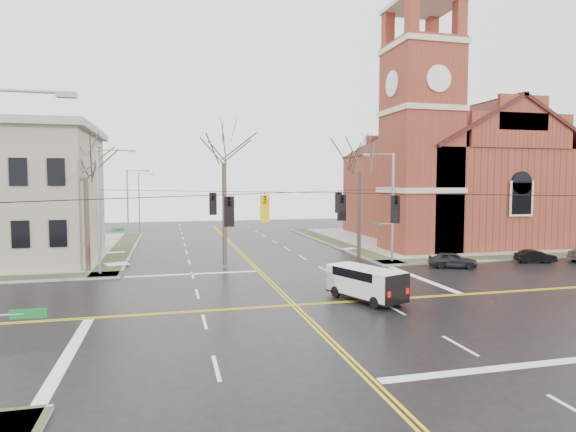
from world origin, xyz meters
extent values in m
plane|color=black|center=(0.00, 0.00, 0.00)|extent=(120.00, 120.00, 0.00)
cube|color=gray|center=(25.00, 25.00, 0.07)|extent=(30.00, 30.00, 0.15)
cube|color=#2B341C|center=(11.20, 25.00, 0.15)|extent=(2.00, 30.00, 0.02)
cube|color=#2B341C|center=(25.00, 11.20, 0.15)|extent=(30.00, 2.00, 0.02)
cube|color=#2B341C|center=(-11.20, 25.00, 0.15)|extent=(2.00, 30.00, 0.02)
cube|color=gold|center=(-0.12, 0.00, 0.01)|extent=(0.12, 100.00, 0.01)
cube|color=gold|center=(0.12, 0.00, 0.01)|extent=(0.12, 100.00, 0.01)
cube|color=gold|center=(0.00, -0.12, 0.01)|extent=(100.00, 0.12, 0.01)
cube|color=gold|center=(0.00, 0.12, 0.01)|extent=(100.00, 0.12, 0.01)
cube|color=silver|center=(5.00, -10.50, 0.01)|extent=(9.50, 0.50, 0.01)
cube|color=silver|center=(-5.00, 10.50, 0.01)|extent=(9.50, 0.50, 0.01)
cube|color=silver|center=(-10.50, -5.00, 0.01)|extent=(0.50, 9.50, 0.01)
cube|color=silver|center=(10.50, 5.00, 0.01)|extent=(0.50, 9.50, 0.01)
cube|color=maroon|center=(17.00, 17.00, 10.00)|extent=(6.00, 6.00, 20.00)
cube|color=beige|center=(17.00, 17.00, 19.50)|extent=(6.30, 6.30, 0.50)
cylinder|color=silver|center=(17.00, 13.95, 16.00)|extent=(2.40, 0.15, 2.40)
cylinder|color=silver|center=(13.95, 17.00, 16.00)|extent=(0.15, 2.40, 2.40)
cube|color=maroon|center=(26.00, 26.00, 5.00)|extent=(18.00, 24.00, 10.00)
cube|color=maroon|center=(16.80, 20.00, 2.20)|extent=(2.00, 5.00, 4.40)
cylinder|color=gray|center=(11.50, 11.50, 4.65)|extent=(0.20, 0.20, 9.00)
cylinder|color=gray|center=(10.90, 11.50, 3.30)|extent=(1.20, 0.06, 0.06)
cube|color=#106124|center=(10.20, 11.50, 3.30)|extent=(0.90, 0.04, 0.25)
cylinder|color=gray|center=(10.30, 11.50, 9.05)|extent=(2.40, 0.08, 0.08)
cube|color=gray|center=(9.10, 11.50, 9.00)|extent=(0.50, 0.22, 0.15)
cylinder|color=gray|center=(-11.50, 11.50, 4.65)|extent=(0.20, 0.20, 9.00)
cylinder|color=gray|center=(-10.90, 11.50, 3.30)|extent=(1.20, 0.06, 0.06)
cube|color=#106124|center=(-10.20, 11.50, 3.30)|extent=(0.90, 0.04, 0.25)
cylinder|color=gray|center=(-10.30, 11.50, 9.05)|extent=(2.40, 0.08, 0.08)
cube|color=gray|center=(-9.10, 11.50, 9.00)|extent=(0.50, 0.22, 0.15)
cube|color=#106124|center=(-10.20, -11.50, 3.30)|extent=(0.90, 0.04, 0.25)
cylinder|color=gray|center=(-10.30, -11.50, 9.05)|extent=(2.40, 0.08, 0.08)
cube|color=gray|center=(-9.10, -11.50, 9.00)|extent=(0.50, 0.22, 0.15)
cylinder|color=black|center=(0.00, 0.00, 6.20)|extent=(23.02, 23.02, 0.03)
cylinder|color=black|center=(0.00, 0.00, 6.20)|extent=(23.02, 23.02, 0.03)
imported|color=black|center=(-4.00, -4.00, 5.45)|extent=(0.21, 0.26, 1.30)
imported|color=black|center=(4.00, 4.00, 5.45)|extent=(0.21, 0.26, 1.30)
imported|color=#E7B00D|center=(-2.00, -2.00, 5.45)|extent=(0.21, 0.26, 1.30)
imported|color=black|center=(-4.00, 4.00, 5.45)|extent=(0.21, 0.26, 1.30)
imported|color=black|center=(4.00, -4.00, 5.45)|extent=(0.21, 0.26, 1.30)
imported|color=black|center=(2.00, -2.00, 5.45)|extent=(0.21, 0.26, 1.30)
cylinder|color=gray|center=(-10.80, 28.00, 4.10)|extent=(0.16, 0.16, 8.00)
cylinder|color=gray|center=(-9.80, 28.00, 8.00)|extent=(2.00, 0.07, 0.07)
cube|color=gray|center=(-8.80, 28.00, 7.95)|extent=(0.45, 0.20, 0.13)
cylinder|color=gray|center=(-10.80, 48.00, 4.10)|extent=(0.16, 0.16, 8.00)
cylinder|color=gray|center=(-9.80, 48.00, 8.00)|extent=(2.00, 0.07, 0.07)
cube|color=gray|center=(-8.80, 48.00, 7.95)|extent=(0.45, 0.20, 0.13)
cube|color=white|center=(4.24, 0.06, 1.09)|extent=(3.48, 5.15, 1.54)
cube|color=white|center=(3.52, 1.92, 0.86)|extent=(2.03, 1.44, 1.09)
cube|color=black|center=(3.40, 2.21, 1.36)|extent=(1.60, 0.71, 0.73)
cube|color=black|center=(4.18, 0.23, 1.59)|extent=(2.94, 3.72, 0.50)
cube|color=#B70C0A|center=(4.48, -2.48, 0.91)|extent=(0.23, 0.14, 0.31)
cube|color=#B70C0A|center=(5.79, -1.96, 0.91)|extent=(0.23, 0.14, 0.31)
cube|color=black|center=(4.24, 0.06, 0.30)|extent=(3.54, 5.21, 0.09)
cylinder|color=black|center=(2.89, 1.23, 0.33)|extent=(0.46, 0.69, 0.65)
cylinder|color=black|center=(4.44, 1.84, 0.33)|extent=(0.46, 0.69, 0.65)
cylinder|color=black|center=(4.04, -1.72, 0.33)|extent=(0.46, 0.69, 0.65)
cylinder|color=black|center=(5.60, -1.11, 0.33)|extent=(0.46, 0.69, 0.65)
imported|color=black|center=(15.11, 8.22, 0.63)|extent=(4.00, 2.80, 1.26)
imported|color=black|center=(23.29, 8.73, 0.54)|extent=(3.42, 1.78, 1.07)
cylinder|color=#3B3025|center=(-12.51, 12.93, 3.61)|extent=(0.36, 0.36, 6.92)
cylinder|color=#3B3025|center=(-2.31, 12.91, 4.21)|extent=(0.36, 0.36, 8.13)
cylinder|color=#3B3025|center=(9.49, 13.83, 3.90)|extent=(0.36, 0.36, 7.50)
camera|label=1|loc=(-6.57, -25.15, 6.73)|focal=30.00mm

